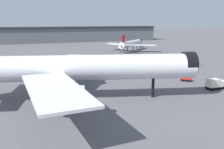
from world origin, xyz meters
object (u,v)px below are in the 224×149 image
Objects in this scene: airliner_near_gate at (79,68)px; traffic_cone_near_nose at (129,71)px; service_truck_front at (215,84)px; airliner_far_taxiway at (131,44)px; baggage_tug_wing at (186,78)px.

traffic_cone_near_nose is (24.49, 28.35, -7.46)m from airliner_near_gate.
airliner_far_taxiway is at bearing 79.11° from service_truck_front.
airliner_near_gate is 2.09× the size of airliner_far_taxiway.
service_truck_front is (37.86, -2.94, -6.14)m from airliner_near_gate.
traffic_cone_near_nose is at bearing 61.78° from airliner_near_gate.
airliner_near_gate is 113.03× the size of traffic_cone_near_nose.
airliner_near_gate reaches higher than baggage_tug_wing.
airliner_far_taxiway is 82.02m from baggage_tug_wing.
airliner_near_gate reaches higher than airliner_far_taxiway.
airliner_far_taxiway reaches higher than traffic_cone_near_nose.
airliner_near_gate is at bearing -130.82° from traffic_cone_near_nose.
airliner_near_gate reaches higher than traffic_cone_near_nose.
airliner_far_taxiway reaches higher than baggage_tug_wing.
airliner_far_taxiway is 65.83m from traffic_cone_near_nose.
airliner_near_gate is 11.18× the size of service_truck_front.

